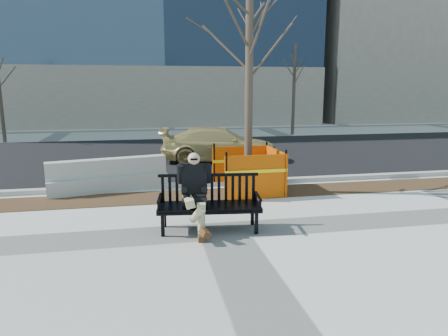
{
  "coord_description": "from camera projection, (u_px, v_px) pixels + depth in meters",
  "views": [
    {
      "loc": [
        -1.36,
        -7.18,
        2.7
      ],
      "look_at": [
        0.16,
        0.68,
        1.08
      ],
      "focal_mm": 32.41,
      "sensor_mm": 36.0,
      "label": 1
    }
  ],
  "objects": [
    {
      "name": "curb",
      "position": [
        199.0,
        184.0,
        11.11
      ],
      "size": [
        60.0,
        0.25,
        0.12
      ],
      "primitive_type": "cube",
      "color": "#9E9B93",
      "rests_on": "ground"
    },
    {
      "name": "jersey_barrier_left",
      "position": [
        109.0,
        191.0,
        10.65
      ],
      "size": [
        3.09,
        1.26,
        0.87
      ],
      "primitive_type": null,
      "rotation": [
        0.0,
        0.0,
        0.22
      ],
      "color": "#A4A29A",
      "rests_on": "ground"
    },
    {
      "name": "seated_man",
      "position": [
        195.0,
        229.0,
        7.77
      ],
      "size": [
        0.74,
        1.11,
        1.47
      ],
      "primitive_type": null,
      "rotation": [
        0.0,
        0.0,
        -0.11
      ],
      "color": "black",
      "rests_on": "ground"
    },
    {
      "name": "mulch_strip",
      "position": [
        204.0,
        195.0,
        10.2
      ],
      "size": [
        40.0,
        1.2,
        0.02
      ],
      "primitive_type": "cube",
      "color": "#47301C",
      "rests_on": "ground"
    },
    {
      "name": "far_tree_right",
      "position": [
        292.0,
        135.0,
        23.04
      ],
      "size": [
        2.12,
        2.12,
        5.39
      ],
      "primitive_type": null,
      "rotation": [
        0.0,
        0.0,
        0.07
      ],
      "color": "#4B3E30",
      "rests_on": "ground"
    },
    {
      "name": "sedan",
      "position": [
        220.0,
        161.0,
        14.84
      ],
      "size": [
        4.46,
        2.27,
        1.24
      ],
      "primitive_type": "imported",
      "rotation": [
        0.0,
        0.0,
        1.44
      ],
      "color": "tan",
      "rests_on": "ground"
    },
    {
      "name": "bench",
      "position": [
        209.0,
        230.0,
        7.74
      ],
      "size": [
        2.05,
        0.93,
        1.06
      ],
      "primitive_type": null,
      "rotation": [
        0.0,
        0.0,
        -0.11
      ],
      "color": "black",
      "rests_on": "ground"
    },
    {
      "name": "ground",
      "position": [
        223.0,
        231.0,
        7.7
      ],
      "size": [
        120.0,
        120.0,
        0.0
      ],
      "primitive_type": "plane",
      "color": "beige",
      "rests_on": "ground"
    },
    {
      "name": "far_tree_left",
      "position": [
        5.0,
        142.0,
        19.88
      ],
      "size": [
        2.08,
        2.08,
        5.09
      ],
      "primitive_type": null,
      "rotation": [
        0.0,
        0.0,
        0.11
      ],
      "color": "#493D2F",
      "rests_on": "ground"
    },
    {
      "name": "tree_fence",
      "position": [
        248.0,
        191.0,
        10.57
      ],
      "size": [
        2.45,
        2.45,
        5.96
      ],
      "primitive_type": null,
      "rotation": [
        0.0,
        0.0,
        0.03
      ],
      "color": "#F85500",
      "rests_on": "ground"
    },
    {
      "name": "asphalt_street",
      "position": [
        182.0,
        155.0,
        16.17
      ],
      "size": [
        60.0,
        10.4,
        0.01
      ],
      "primitive_type": "cube",
      "color": "black",
      "rests_on": "ground"
    }
  ]
}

